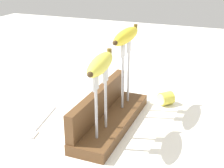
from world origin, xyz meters
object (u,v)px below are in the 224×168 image
banana_raised_right (126,36)px  fork_fallen_near (40,125)px  fork_stand_left (101,97)px  fork_stand_right (126,69)px  banana_chunk_near (166,98)px  banana_raised_left (100,64)px

banana_raised_right → fork_fallen_near: bearing=130.8°
fork_stand_left → fork_fallen_near: size_ratio=0.86×
banana_raised_right → fork_fallen_near: (-0.17, 0.20, -0.24)m
fork_stand_right → banana_chunk_near: 0.19m
fork_stand_right → fork_fallen_near: (-0.17, 0.20, -0.14)m
fork_stand_right → banana_chunk_near: bearing=-44.6°
fork_fallen_near → fork_stand_left: bearing=-93.1°
fork_stand_left → banana_raised_right: banana_raised_right is taller
fork_stand_left → fork_stand_right: size_ratio=0.85×
banana_raised_left → fork_fallen_near: 0.29m
banana_raised_right → banana_chunk_near: 0.27m
fork_stand_left → banana_chunk_near: size_ratio=2.76×
fork_stand_left → fork_stand_right: 0.18m
fork_stand_left → banana_chunk_near: (0.29, -0.10, -0.11)m
banana_raised_left → banana_raised_right: size_ratio=0.90×
banana_raised_right → fork_stand_right: bearing=-0.4°
fork_stand_right → banana_raised_left: bearing=-180.0°
fork_fallen_near → banana_chunk_near: bearing=-47.6°
banana_raised_left → banana_chunk_near: bearing=-19.9°
fork_stand_right → banana_chunk_near: (0.11, -0.10, -0.12)m
banana_raised_right → banana_chunk_near: (0.11, -0.10, -0.22)m
fork_stand_right → banana_raised_left: 0.20m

